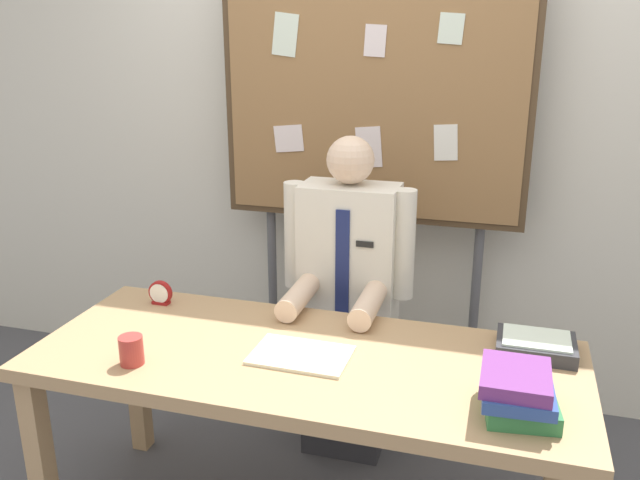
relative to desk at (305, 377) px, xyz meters
The scene contains 9 objects.
back_wall 1.40m from the desk, 90.00° to the left, with size 6.40×0.08×2.70m, color silver.
desk is the anchor object (origin of this frame).
person 0.60m from the desk, 90.00° to the left, with size 0.55×0.56×1.39m.
bulletin_board 1.32m from the desk, 90.01° to the left, with size 1.39×0.09×2.11m.
book_stack 0.73m from the desk, 13.35° to the right, with size 0.23×0.26×0.13m.
open_notebook 0.09m from the desk, 107.55° to the right, with size 0.33×0.22×0.01m, color #F4EFCC.
desk_clock 0.74m from the desk, 160.10° to the left, with size 0.10×0.04×0.10m.
coffee_mug 0.58m from the desk, 157.09° to the right, with size 0.08×0.08×0.10m, color #B23833.
paper_tray 0.79m from the desk, 17.32° to the left, with size 0.26×0.20×0.06m.
Camera 1 is at (0.62, -1.91, 1.80)m, focal length 37.07 mm.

